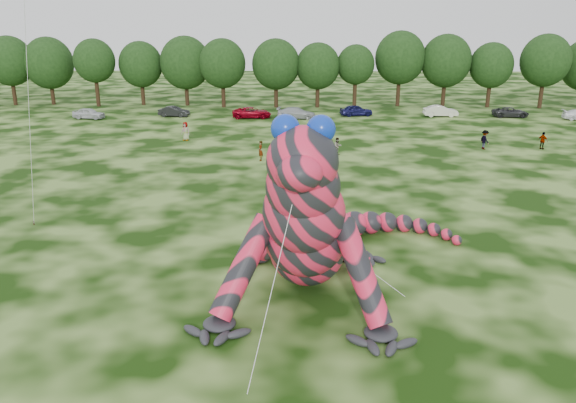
{
  "coord_description": "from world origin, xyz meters",
  "views": [
    {
      "loc": [
        -6.07,
        -23.32,
        11.48
      ],
      "look_at": [
        -6.75,
        0.12,
        4.0
      ],
      "focal_mm": 35.0,
      "sensor_mm": 36.0,
      "label": 1
    }
  ],
  "objects_px": {
    "tree_4": "(141,73)",
    "spectator_0": "(260,151)",
    "tree_10": "(400,69)",
    "spectator_3": "(543,141)",
    "tree_6": "(223,73)",
    "car_0": "(89,113)",
    "car_3": "(297,113)",
    "tree_3": "(95,73)",
    "car_5": "(440,111)",
    "spectator_4": "(186,131)",
    "car_6": "(511,112)",
    "tree_12": "(490,75)",
    "tree_7": "(276,73)",
    "tree_11": "(445,71)",
    "car_4": "(356,110)",
    "tree_2": "(50,71)",
    "tree_13": "(544,71)",
    "inflatable_gecko": "(310,192)",
    "tree_5": "(186,71)",
    "spectator_2": "(485,140)",
    "tree_8": "(318,75)",
    "tree_9": "(355,76)",
    "spectator_1": "(338,146)",
    "tree_1": "(11,71)",
    "car_1": "(174,112)"
  },
  "relations": [
    {
      "from": "car_6",
      "to": "spectator_2",
      "type": "height_order",
      "value": "spectator_2"
    },
    {
      "from": "tree_2",
      "to": "tree_9",
      "type": "height_order",
      "value": "tree_2"
    },
    {
      "from": "tree_11",
      "to": "tree_12",
      "type": "xyz_separation_m",
      "value": [
        6.23,
        -0.46,
        -0.55
      ]
    },
    {
      "from": "car_3",
      "to": "car_5",
      "type": "distance_m",
      "value": 18.52
    },
    {
      "from": "car_0",
      "to": "car_6",
      "type": "height_order",
      "value": "car_0"
    },
    {
      "from": "tree_2",
      "to": "car_0",
      "type": "distance_m",
      "value": 16.7
    },
    {
      "from": "tree_6",
      "to": "tree_13",
      "type": "xyz_separation_m",
      "value": [
        44.69,
        0.44,
        0.32
      ]
    },
    {
      "from": "car_5",
      "to": "car_6",
      "type": "xyz_separation_m",
      "value": [
        8.85,
        -0.12,
        -0.09
      ]
    },
    {
      "from": "tree_12",
      "to": "car_6",
      "type": "relative_size",
      "value": 2.0
    },
    {
      "from": "tree_5",
      "to": "car_3",
      "type": "bearing_deg",
      "value": -35.6
    },
    {
      "from": "tree_12",
      "to": "car_5",
      "type": "distance_m",
      "value": 12.83
    },
    {
      "from": "car_1",
      "to": "car_3",
      "type": "xyz_separation_m",
      "value": [
        15.7,
        -1.14,
        0.06
      ]
    },
    {
      "from": "tree_3",
      "to": "car_6",
      "type": "relative_size",
      "value": 2.11
    },
    {
      "from": "tree_4",
      "to": "tree_8",
      "type": "bearing_deg",
      "value": -3.89
    },
    {
      "from": "tree_6",
      "to": "car_4",
      "type": "xyz_separation_m",
      "value": [
        18.19,
        -7.37,
        -4.03
      ]
    },
    {
      "from": "tree_3",
      "to": "car_4",
      "type": "height_order",
      "value": "tree_3"
    },
    {
      "from": "car_3",
      "to": "spectator_3",
      "type": "height_order",
      "value": "spectator_3"
    },
    {
      "from": "inflatable_gecko",
      "to": "car_3",
      "type": "bearing_deg",
      "value": 96.23
    },
    {
      "from": "car_4",
      "to": "car_5",
      "type": "bearing_deg",
      "value": -102.72
    },
    {
      "from": "tree_5",
      "to": "tree_11",
      "type": "xyz_separation_m",
      "value": [
        36.91,
        -0.24,
        0.14
      ]
    },
    {
      "from": "tree_5",
      "to": "spectator_3",
      "type": "xyz_separation_m",
      "value": [
        39.7,
        -28.72,
        -4.07
      ]
    },
    {
      "from": "tree_6",
      "to": "car_0",
      "type": "height_order",
      "value": "tree_6"
    },
    {
      "from": "car_1",
      "to": "spectator_1",
      "type": "distance_m",
      "value": 29.02
    },
    {
      "from": "tree_5",
      "to": "tree_13",
      "type": "distance_m",
      "value": 50.27
    },
    {
      "from": "inflatable_gecko",
      "to": "car_6",
      "type": "xyz_separation_m",
      "value": [
        26.0,
        47.81,
        -3.54
      ]
    },
    {
      "from": "tree_4",
      "to": "spectator_4",
      "type": "height_order",
      "value": "tree_4"
    },
    {
      "from": "tree_10",
      "to": "spectator_3",
      "type": "relative_size",
      "value": 6.37
    },
    {
      "from": "tree_2",
      "to": "car_6",
      "type": "distance_m",
      "value": 64.13
    },
    {
      "from": "tree_9",
      "to": "spectator_1",
      "type": "bearing_deg",
      "value": -97.6
    },
    {
      "from": "car_3",
      "to": "tree_3",
      "type": "bearing_deg",
      "value": 77.27
    },
    {
      "from": "inflatable_gecko",
      "to": "tree_8",
      "type": "distance_m",
      "value": 55.89
    },
    {
      "from": "car_3",
      "to": "spectator_1",
      "type": "distance_m",
      "value": 20.55
    },
    {
      "from": "tree_4",
      "to": "tree_3",
      "type": "bearing_deg",
      "value": -164.86
    },
    {
      "from": "inflatable_gecko",
      "to": "car_4",
      "type": "height_order",
      "value": "inflatable_gecko"
    },
    {
      "from": "tree_9",
      "to": "tree_3",
      "type": "bearing_deg",
      "value": -179.57
    },
    {
      "from": "spectator_2",
      "to": "tree_12",
      "type": "bearing_deg",
      "value": -33.39
    },
    {
      "from": "car_4",
      "to": "spectator_4",
      "type": "distance_m",
      "value": 24.9
    },
    {
      "from": "tree_1",
      "to": "spectator_4",
      "type": "relative_size",
      "value": 5.22
    },
    {
      "from": "tree_4",
      "to": "spectator_0",
      "type": "distance_m",
      "value": 39.88
    },
    {
      "from": "tree_1",
      "to": "spectator_2",
      "type": "height_order",
      "value": "tree_1"
    },
    {
      "from": "tree_3",
      "to": "tree_12",
      "type": "height_order",
      "value": "tree_3"
    },
    {
      "from": "tree_7",
      "to": "spectator_2",
      "type": "height_order",
      "value": "tree_7"
    },
    {
      "from": "tree_4",
      "to": "spectator_2",
      "type": "bearing_deg",
      "value": -35.6
    },
    {
      "from": "car_6",
      "to": "spectator_1",
      "type": "distance_m",
      "value": 32.12
    },
    {
      "from": "tree_13",
      "to": "spectator_3",
      "type": "distance_m",
      "value": 29.68
    },
    {
      "from": "tree_4",
      "to": "inflatable_gecko",
      "type": "bearing_deg",
      "value": -67.5
    },
    {
      "from": "car_5",
      "to": "spectator_4",
      "type": "relative_size",
      "value": 2.3
    },
    {
      "from": "tree_2",
      "to": "car_6",
      "type": "bearing_deg",
      "value": -8.84
    },
    {
      "from": "tree_1",
      "to": "spectator_1",
      "type": "bearing_deg",
      "value": -34.62
    },
    {
      "from": "spectator_4",
      "to": "tree_7",
      "type": "bearing_deg",
      "value": 93.68
    }
  ]
}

